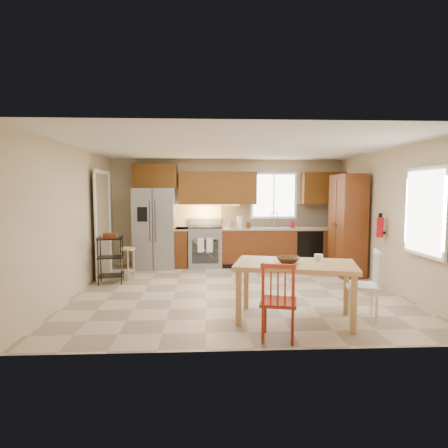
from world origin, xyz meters
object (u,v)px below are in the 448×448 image
(chair_red, at_px, (279,300))
(table_jar, at_px, (318,259))
(chair_white, at_px, (362,284))
(range_stove, at_px, (205,247))
(pantry, at_px, (347,225))
(bar_stool, at_px, (128,264))
(refrigerator, at_px, (155,228))
(dining_table, at_px, (295,292))
(fire_extinguisher, at_px, (380,227))
(soap_bottle, at_px, (293,224))
(utility_cart, at_px, (111,260))
(table_bowl, at_px, (288,263))

(chair_red, height_order, table_jar, chair_red)
(chair_white, bearing_deg, range_stove, 44.59)
(pantry, height_order, bar_stool, pantry)
(chair_red, xyz_separation_m, table_jar, (0.70, 0.75, 0.35))
(chair_white, distance_m, table_jar, 0.70)
(refrigerator, height_order, dining_table, refrigerator)
(pantry, xyz_separation_m, fire_extinguisher, (0.20, -1.05, 0.05))
(pantry, relative_size, chair_red, 2.25)
(soap_bottle, bearing_deg, table_jar, -97.40)
(refrigerator, relative_size, pantry, 0.87)
(dining_table, xyz_separation_m, chair_white, (0.95, 0.05, 0.08))
(range_stove, relative_size, soap_bottle, 4.82)
(chair_white, bearing_deg, bar_stool, 70.70)
(pantry, bearing_deg, table_jar, -118.16)
(range_stove, height_order, pantry, pantry)
(chair_red, bearing_deg, refrigerator, 129.10)
(dining_table, bearing_deg, refrigerator, 136.92)
(chair_red, relative_size, utility_cart, 1.03)
(refrigerator, distance_m, chair_red, 4.78)
(bar_stool, bearing_deg, fire_extinguisher, 6.17)
(range_stove, distance_m, dining_table, 3.91)
(fire_extinguisher, xyz_separation_m, bar_stool, (-4.72, 0.80, -0.78))
(pantry, distance_m, table_jar, 2.99)
(fire_extinguisher, distance_m, chair_red, 3.34)
(table_jar, distance_m, bar_stool, 3.95)
(pantry, bearing_deg, soap_bottle, 136.55)
(table_bowl, bearing_deg, range_stove, 106.83)
(pantry, xyz_separation_m, table_jar, (-1.41, -2.63, -0.24))
(range_stove, bearing_deg, chair_white, -59.34)
(chair_red, bearing_deg, soap_bottle, 88.82)
(soap_bottle, xyz_separation_m, bar_stool, (-3.57, -1.15, -0.68))
(range_stove, bearing_deg, soap_bottle, -2.40)
(soap_bottle, bearing_deg, utility_cart, -159.28)
(dining_table, relative_size, table_jar, 11.50)
(range_stove, relative_size, utility_cart, 1.01)
(utility_cart, bearing_deg, table_bowl, -43.55)
(refrigerator, height_order, chair_red, refrigerator)
(utility_cart, bearing_deg, refrigerator, 59.58)
(soap_bottle, xyz_separation_m, pantry, (0.95, -0.90, 0.05))
(range_stove, distance_m, chair_white, 4.26)
(pantry, bearing_deg, bar_stool, -176.84)
(soap_bottle, bearing_deg, range_stove, 177.60)
(soap_bottle, relative_size, fire_extinguisher, 0.53)
(dining_table, height_order, chair_white, chair_white)
(soap_bottle, bearing_deg, pantry, -43.45)
(range_stove, xyz_separation_m, utility_cart, (-1.80, -1.53, -0.00))
(range_stove, height_order, utility_cart, range_stove)
(dining_table, distance_m, chair_red, 0.74)
(dining_table, xyz_separation_m, table_jar, (0.35, 0.10, 0.43))
(refrigerator, bearing_deg, range_stove, 2.99)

